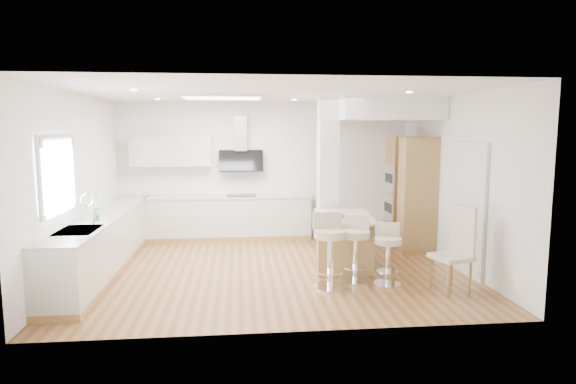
{
  "coord_description": "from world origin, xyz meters",
  "views": [
    {
      "loc": [
        -0.53,
        -7.57,
        2.23
      ],
      "look_at": [
        0.27,
        0.4,
        1.19
      ],
      "focal_mm": 30.0,
      "sensor_mm": 36.0,
      "label": 1
    }
  ],
  "objects": [
    {
      "name": "oven_column",
      "position": [
        2.68,
        1.23,
        1.05
      ],
      "size": [
        0.63,
        1.21,
        2.1
      ],
      "color": "#A88048",
      "rests_on": "ground"
    },
    {
      "name": "counter_back",
      "position": [
        -0.91,
        2.22,
        0.7
      ],
      "size": [
        3.62,
        0.63,
        2.5
      ],
      "color": "#A88048",
      "rests_on": "ground"
    },
    {
      "name": "counter_left",
      "position": [
        -2.7,
        0.23,
        0.46
      ],
      "size": [
        0.63,
        4.5,
        1.35
      ],
      "color": "#A88048",
      "rests_on": "ground"
    },
    {
      "name": "pillar",
      "position": [
        1.05,
        0.95,
        1.4
      ],
      "size": [
        0.35,
        0.35,
        2.8
      ],
      "color": "silver",
      "rests_on": "ground"
    },
    {
      "name": "wall_left",
      "position": [
        -3.0,
        0.0,
        1.4
      ],
      "size": [
        0.04,
        5.0,
        2.8
      ],
      "primitive_type": "cube",
      "color": "white",
      "rests_on": "ground"
    },
    {
      "name": "wall_back",
      "position": [
        0.0,
        2.5,
        1.4
      ],
      "size": [
        6.0,
        0.04,
        2.8
      ],
      "primitive_type": "cube",
      "color": "white",
      "rests_on": "ground"
    },
    {
      "name": "wall_right",
      "position": [
        3.0,
        0.0,
        1.4
      ],
      "size": [
        0.04,
        5.0,
        2.8
      ],
      "primitive_type": "cube",
      "color": "white",
      "rests_on": "ground"
    },
    {
      "name": "ground",
      "position": [
        0.0,
        0.0,
        0.0
      ],
      "size": [
        6.0,
        6.0,
        0.0
      ],
      "primitive_type": "plane",
      "color": "#976438",
      "rests_on": "ground"
    },
    {
      "name": "ceiling",
      "position": [
        0.0,
        0.0,
        0.0
      ],
      "size": [
        6.0,
        5.0,
        0.02
      ],
      "primitive_type": "cube",
      "color": "white",
      "rests_on": "ground"
    },
    {
      "name": "window_left",
      "position": [
        -2.96,
        -0.9,
        1.69
      ],
      "size": [
        0.06,
        1.28,
        1.07
      ],
      "color": "silver",
      "rests_on": "ground"
    },
    {
      "name": "soffit",
      "position": [
        2.1,
        1.4,
        2.6
      ],
      "size": [
        1.78,
        2.2,
        0.4
      ],
      "color": "white",
      "rests_on": "ground"
    },
    {
      "name": "doorway_right",
      "position": [
        2.97,
        -0.6,
        1.0
      ],
      "size": [
        0.05,
        1.0,
        2.1
      ],
      "color": "#403932",
      "rests_on": "ground"
    },
    {
      "name": "bar_stool_a",
      "position": [
        0.72,
        -1.05,
        0.6
      ],
      "size": [
        0.51,
        0.51,
        1.07
      ],
      "rotation": [
        0.0,
        0.0,
        0.07
      ],
      "color": "white",
      "rests_on": "ground"
    },
    {
      "name": "skylight",
      "position": [
        -0.79,
        0.6,
        2.77
      ],
      "size": [
        4.1,
        2.1,
        0.06
      ],
      "color": "silver",
      "rests_on": "ground"
    },
    {
      "name": "peninsula",
      "position": [
        1.14,
        0.01,
        0.43
      ],
      "size": [
        1.09,
        1.49,
        0.91
      ],
      "rotation": [
        0.0,
        0.0,
        -0.13
      ],
      "color": "#A88048",
      "rests_on": "ground"
    },
    {
      "name": "bar_stool_b",
      "position": [
        1.15,
        -0.8,
        0.55
      ],
      "size": [
        0.55,
        0.55,
        0.98
      ],
      "rotation": [
        0.0,
        0.0,
        -0.3
      ],
      "color": "white",
      "rests_on": "ground"
    },
    {
      "name": "dining_chair",
      "position": [
        2.46,
        -1.34,
        0.64
      ],
      "size": [
        0.58,
        0.58,
        1.19
      ],
      "rotation": [
        0.0,
        0.0,
        0.29
      ],
      "color": "beige",
      "rests_on": "ground"
    },
    {
      "name": "bar_stool_c",
      "position": [
        1.58,
        -0.99,
        0.5
      ],
      "size": [
        0.48,
        0.48,
        0.89
      ],
      "rotation": [
        0.0,
        0.0,
        -0.24
      ],
      "color": "white",
      "rests_on": "ground"
    }
  ]
}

